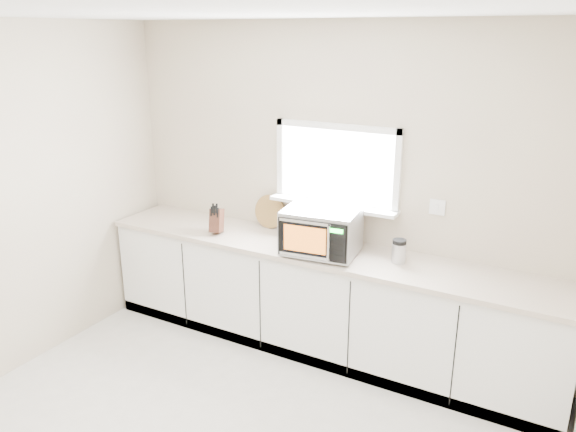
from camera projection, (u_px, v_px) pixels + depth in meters
The scene contains 7 objects.
back_wall at pixel (337, 187), 4.68m from camera, with size 4.00×0.17×2.70m.
cabinets at pixel (319, 301), 4.73m from camera, with size 3.92×0.60×0.88m, color white.
countertop at pixel (320, 251), 4.57m from camera, with size 3.92×0.64×0.04m, color beige.
microwave at pixel (321, 231), 4.41m from camera, with size 0.62×0.51×0.37m.
knife_block at pixel (217, 220), 4.88m from camera, with size 0.15×0.22×0.29m.
cutting_board at pixel (270, 211), 5.01m from camera, with size 0.30×0.30×0.02m, color olive.
coffee_grinder at pixel (399, 251), 4.27m from camera, with size 0.13×0.13×0.19m.
Camera 1 is at (1.85, -2.15, 2.60)m, focal length 35.00 mm.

